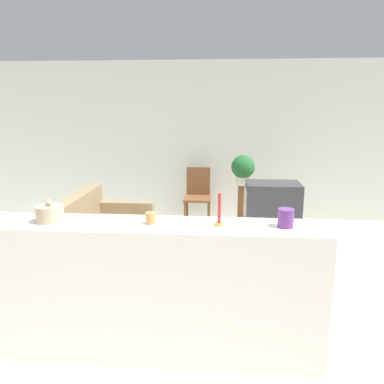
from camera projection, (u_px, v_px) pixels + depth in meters
The scene contains 13 objects.
ground_plane at pixel (144, 321), 3.47m from camera, with size 14.00×14.00×0.00m, color beige.
wall_back at pixel (182, 141), 6.50m from camera, with size 9.00×0.06×2.70m.
couch at pixel (101, 241), 4.66m from camera, with size 0.95×1.67×0.86m.
tv_stand at pixel (271, 239), 5.00m from camera, with size 0.80×0.54×0.44m.
television at pixel (272, 203), 4.89m from camera, with size 0.70×0.49×0.54m.
wooden_chair at pixel (198, 193), 6.24m from camera, with size 0.44×0.44×0.95m.
plant_stand at pixel (242, 208), 5.93m from camera, with size 0.14×0.14×0.75m.
potted_plant at pixel (243, 168), 5.79m from camera, with size 0.36×0.36×0.47m.
foreground_counter at pixel (131, 289), 2.93m from camera, with size 2.94×0.44×1.08m.
decorative_bowl at pixel (50, 213), 2.84m from camera, with size 0.21×0.21×0.17m.
candle_jar at pixel (151, 218), 2.79m from camera, with size 0.08×0.08×0.09m.
candlestick at pixel (219, 215), 2.74m from camera, with size 0.07×0.07×0.24m.
coffee_tin at pixel (286, 218), 2.71m from camera, with size 0.12×0.12×0.14m.
Camera 1 is at (0.68, -3.07, 1.94)m, focal length 35.00 mm.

